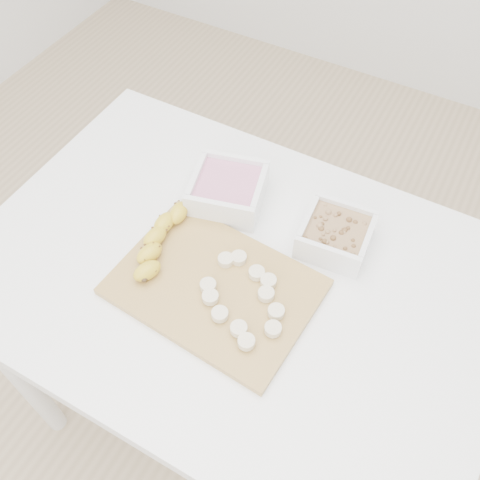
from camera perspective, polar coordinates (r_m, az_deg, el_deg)
The scene contains 7 objects.
ground at distance 1.69m, azimuth -0.51°, elevation -17.50°, with size 3.50×3.50×0.00m, color #C6AD89.
table at distance 1.09m, azimuth -0.76°, elevation -6.02°, with size 1.00×0.70×0.75m.
bowl_yogurt at distance 1.09m, azimuth -1.31°, elevation 5.38°, with size 0.18×0.18×0.07m.
bowl_granola at distance 1.04m, azimuth 10.20°, elevation 0.60°, with size 0.14×0.14×0.06m.
cutting_board at distance 0.98m, azimuth -2.72°, elevation -5.03°, with size 0.36×0.26×0.01m, color tan.
banana at distance 1.02m, azimuth -8.60°, elevation -0.16°, with size 0.05×0.19×0.03m, color gold, non-canonical shape.
banana_slices at distance 0.95m, azimuth 0.41°, elevation -6.09°, with size 0.17×0.18×0.02m.
Camera 1 is at (0.28, -0.49, 1.59)m, focal length 40.00 mm.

